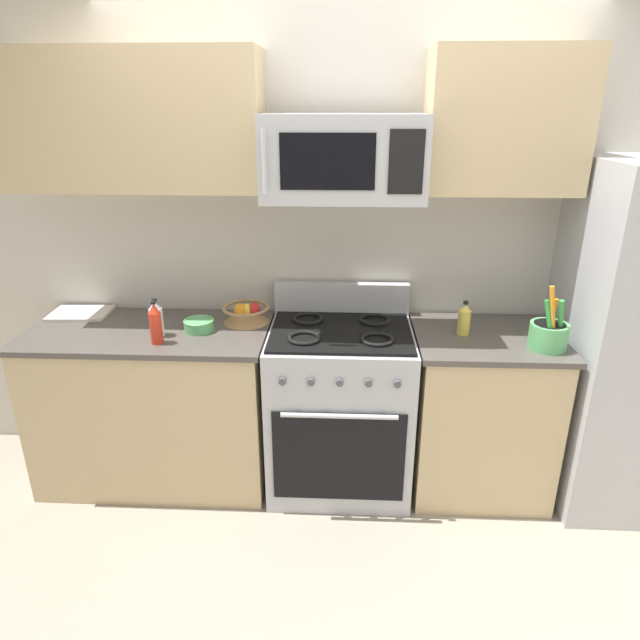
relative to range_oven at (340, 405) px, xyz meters
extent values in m
plane|color=gray|center=(0.00, -0.67, -0.47)|extent=(16.00, 16.00, 0.00)
cube|color=beige|center=(0.00, 0.39, 0.83)|extent=(8.00, 0.10, 2.60)
cube|color=tan|center=(-1.03, 0.00, -0.03)|extent=(1.25, 0.61, 0.88)
cube|color=#4C4742|center=(-1.03, 0.00, 0.42)|extent=(1.29, 0.65, 0.03)
cube|color=#B2B5BA|center=(0.00, 0.00, -0.02)|extent=(0.76, 0.65, 0.91)
cube|color=black|center=(0.00, -0.33, -0.11)|extent=(0.67, 0.01, 0.51)
cylinder|color=#B2B5BA|center=(0.00, -0.35, 0.15)|extent=(0.57, 0.02, 0.02)
cube|color=black|center=(0.00, 0.00, 0.44)|extent=(0.73, 0.58, 0.02)
cube|color=#B2B5BA|center=(0.00, 0.29, 0.53)|extent=(0.76, 0.06, 0.18)
torus|color=black|center=(-0.18, -0.14, 0.46)|extent=(0.17, 0.17, 0.02)
torus|color=black|center=(0.18, -0.14, 0.46)|extent=(0.17, 0.17, 0.02)
torus|color=black|center=(-0.18, 0.13, 0.46)|extent=(0.17, 0.17, 0.02)
torus|color=black|center=(0.18, 0.13, 0.46)|extent=(0.17, 0.17, 0.02)
cylinder|color=#4C4C51|center=(-0.27, -0.34, 0.32)|extent=(0.04, 0.02, 0.04)
cylinder|color=#4C4C51|center=(-0.14, -0.34, 0.32)|extent=(0.04, 0.02, 0.04)
cylinder|color=#4C4C51|center=(0.00, -0.34, 0.32)|extent=(0.04, 0.02, 0.04)
cylinder|color=#4C4C51|center=(0.14, -0.34, 0.32)|extent=(0.04, 0.02, 0.04)
cylinder|color=#4C4C51|center=(0.27, -0.34, 0.32)|extent=(0.04, 0.02, 0.04)
cube|color=tan|center=(0.77, 0.00, -0.03)|extent=(0.71, 0.61, 0.88)
cube|color=#4C4742|center=(0.77, 0.00, 0.42)|extent=(0.75, 0.65, 0.03)
cube|color=#B2B5BA|center=(0.00, 0.03, 1.32)|extent=(0.76, 0.40, 0.39)
cube|color=black|center=(-0.07, -0.17, 1.32)|extent=(0.42, 0.01, 0.24)
cube|color=black|center=(0.28, -0.17, 1.32)|extent=(0.15, 0.01, 0.27)
cylinder|color=#B2B5BA|center=(-0.34, -0.20, 1.32)|extent=(0.02, 0.02, 0.27)
cube|color=tan|center=(-1.04, 0.17, 1.48)|extent=(1.28, 0.34, 0.67)
cube|color=tan|center=(0.77, 0.17, 1.48)|extent=(0.74, 0.34, 0.67)
cylinder|color=#59AD66|center=(1.01, -0.15, 0.50)|extent=(0.18, 0.18, 0.13)
cylinder|color=black|center=(1.01, -0.15, 0.51)|extent=(0.15, 0.15, 0.11)
cylinder|color=green|center=(0.99, -0.20, 0.58)|extent=(0.07, 0.04, 0.24)
cylinder|color=orange|center=(1.01, -0.14, 0.58)|extent=(0.05, 0.03, 0.23)
cylinder|color=green|center=(1.04, -0.18, 0.58)|extent=(0.06, 0.06, 0.24)
cylinder|color=orange|center=(1.01, -0.17, 0.61)|extent=(0.07, 0.02, 0.30)
cylinder|color=blue|center=(1.01, -0.16, 0.59)|extent=(0.05, 0.03, 0.26)
cylinder|color=orange|center=(1.00, -0.19, 0.62)|extent=(0.07, 0.03, 0.31)
cone|color=#9E7A4C|center=(-0.52, 0.13, 0.48)|extent=(0.25, 0.25, 0.08)
torus|color=#9E7A4C|center=(-0.52, 0.13, 0.52)|extent=(0.26, 0.26, 0.02)
sphere|color=red|center=(-0.48, 0.14, 0.51)|extent=(0.07, 0.07, 0.07)
sphere|color=orange|center=(-0.55, 0.12, 0.51)|extent=(0.08, 0.08, 0.08)
sphere|color=yellow|center=(-0.52, 0.13, 0.51)|extent=(0.07, 0.07, 0.07)
cube|color=silver|center=(-1.49, 0.20, 0.44)|extent=(0.33, 0.25, 0.02)
cylinder|color=silver|center=(-0.95, -0.08, 0.51)|extent=(0.07, 0.07, 0.15)
cone|color=silver|center=(-0.95, -0.08, 0.60)|extent=(0.06, 0.06, 0.04)
cylinder|color=black|center=(-0.95, -0.08, 0.63)|extent=(0.03, 0.03, 0.01)
cylinder|color=gold|center=(0.64, 0.01, 0.50)|extent=(0.06, 0.06, 0.13)
cone|color=gold|center=(0.64, 0.01, 0.58)|extent=(0.06, 0.06, 0.04)
cylinder|color=black|center=(0.64, 0.01, 0.61)|extent=(0.03, 0.03, 0.01)
cylinder|color=red|center=(-0.92, -0.18, 0.52)|extent=(0.06, 0.06, 0.16)
cone|color=red|center=(-0.92, -0.18, 0.62)|extent=(0.05, 0.05, 0.05)
cylinder|color=black|center=(-0.92, -0.18, 0.65)|extent=(0.02, 0.02, 0.01)
cylinder|color=#59AD66|center=(-0.75, 0.00, 0.46)|extent=(0.16, 0.16, 0.05)
torus|color=#59AD66|center=(-0.75, 0.00, 0.49)|extent=(0.16, 0.16, 0.01)
camera|label=1|loc=(0.02, -2.68, 1.55)|focal=30.98mm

